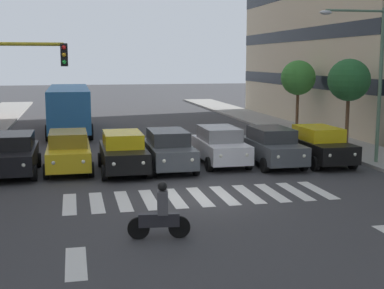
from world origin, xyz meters
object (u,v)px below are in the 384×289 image
at_px(car_2, 220,145).
at_px(street_lamp_left, 370,68).
at_px(street_tree_1, 349,80).
at_px(motorcycle_with_rider, 160,215).
at_px(car_6, 14,154).
at_px(car_0, 319,145).
at_px(bus_behind_traffic, 69,105).
at_px(car_4, 123,152).
at_px(street_tree_2, 298,78).
at_px(car_3, 168,149).
at_px(car_5, 69,151).
at_px(car_1, 272,146).

distance_m(car_2, street_lamp_left, 7.55).
bearing_deg(street_tree_1, motorcycle_with_rider, 45.83).
distance_m(car_6, street_tree_1, 17.56).
relative_size(car_0, street_lamp_left, 0.64).
xyz_separation_m(car_2, bus_behind_traffic, (6.82, -12.72, 0.97)).
bearing_deg(bus_behind_traffic, car_6, 80.17).
relative_size(car_4, street_tree_1, 0.94).
height_order(car_6, motorcycle_with_rider, car_6).
xyz_separation_m(motorcycle_with_rider, street_tree_2, (-12.59, -19.97, 2.95)).
bearing_deg(car_4, bus_behind_traffic, -80.41).
relative_size(car_6, motorcycle_with_rider, 2.61).
bearing_deg(car_3, bus_behind_traffic, -72.12).
distance_m(car_4, car_5, 2.42).
bearing_deg(car_1, street_tree_2, -118.59).
height_order(car_3, bus_behind_traffic, bus_behind_traffic).
xyz_separation_m(car_1, street_tree_1, (-5.69, -3.63, 2.81)).
bearing_deg(street_tree_1, street_lamp_left, 71.84).
height_order(car_4, street_tree_2, street_tree_2).
xyz_separation_m(street_tree_1, street_tree_2, (-0.25, -7.27, -0.10)).
bearing_deg(car_3, car_5, -7.36).
bearing_deg(motorcycle_with_rider, street_lamp_left, -143.26).
bearing_deg(car_5, car_0, 175.77).
relative_size(car_1, car_6, 1.00).
bearing_deg(car_4, car_5, -18.74).
distance_m(car_0, motorcycle_with_rider, 12.60).
bearing_deg(car_5, street_lamp_left, 172.80).
distance_m(car_1, car_2, 2.39).
bearing_deg(car_4, car_6, -6.80).
bearing_deg(street_lamp_left, car_1, -13.38).
xyz_separation_m(car_1, motorcycle_with_rider, (6.65, 9.07, -0.24)).
relative_size(car_1, bus_behind_traffic, 0.42).
bearing_deg(car_3, street_tree_1, -161.52).
bearing_deg(street_tree_1, car_1, 32.53).
height_order(car_4, bus_behind_traffic, bus_behind_traffic).
xyz_separation_m(car_0, street_tree_1, (-3.44, -3.79, 2.81)).
bearing_deg(street_tree_1, car_6, 10.58).
bearing_deg(car_3, motorcycle_with_rider, 78.58).
bearing_deg(street_lamp_left, car_0, -23.53).
relative_size(car_0, car_2, 1.00).
bearing_deg(car_0, car_3, -2.31).
relative_size(car_0, car_3, 1.00).
bearing_deg(car_3, street_tree_2, -134.89).
height_order(car_6, street_lamp_left, street_lamp_left).
bearing_deg(car_5, car_2, -179.59).
relative_size(car_3, car_4, 1.00).
height_order(car_4, car_6, same).
distance_m(car_0, car_1, 2.26).
bearing_deg(bus_behind_traffic, car_2, 118.18).
relative_size(car_1, car_3, 1.00).
relative_size(street_lamp_left, street_tree_2, 1.49).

